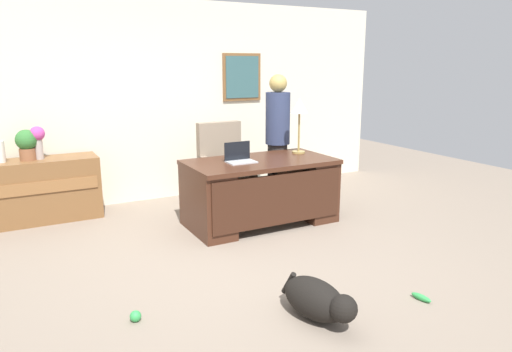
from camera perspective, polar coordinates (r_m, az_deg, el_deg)
The scene contains 14 objects.
ground_plane at distance 4.67m, azimuth -0.72°, elevation -10.06°, with size 12.00×12.00×0.00m, color gray.
back_wall at distance 6.72m, azimuth -11.16°, elevation 8.82°, with size 7.00×0.16×2.70m.
desk at distance 5.57m, azimuth 0.63°, elevation -1.65°, with size 1.71×0.92×0.77m.
credenza at distance 6.23m, azimuth -25.65°, elevation -1.70°, with size 1.59×0.50×0.76m.
armchair at distance 6.27m, azimuth -3.81°, elevation 0.77°, with size 0.60×0.59×1.11m.
person_standing at distance 6.26m, azimuth 2.61°, elevation 4.52°, with size 0.32×0.32×1.73m.
dog_lying at distance 3.65m, azimuth 7.46°, elevation -14.57°, with size 0.40×0.73×0.30m.
laptop at distance 5.39m, azimuth -2.00°, elevation 2.29°, with size 0.32×0.22×0.22m.
desk_lamp at distance 5.89m, azimuth 5.25°, elevation 7.99°, with size 0.22×0.22×0.68m.
vase_with_flowers at distance 6.12m, azimuth -24.79°, elevation 4.12°, with size 0.17×0.17×0.39m.
vase_empty at distance 6.13m, azimuth -28.46°, elevation 2.57°, with size 0.11×0.11×0.24m, color silver.
potted_plant at distance 6.12m, azimuth -25.89°, elevation 3.55°, with size 0.24×0.24×0.36m.
dog_toy_ball at distance 3.75m, azimuth -14.31°, elevation -16.03°, with size 0.08×0.08×0.08m, color green.
dog_toy_bone at distance 4.15m, azimuth 19.26°, elevation -13.63°, with size 0.18×0.05×0.05m, color green.
Camera 1 is at (-1.98, -3.80, 1.86)m, focal length 33.23 mm.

